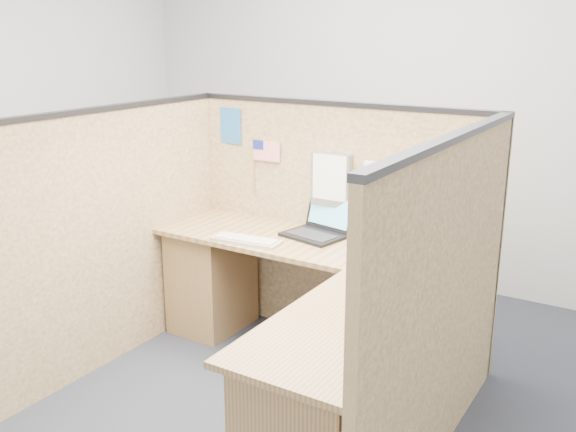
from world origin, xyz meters
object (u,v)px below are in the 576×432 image
Objects in this scene: l_desk at (303,326)px; mouse at (423,275)px; laptop at (319,224)px; keyboard at (246,240)px.

l_desk is 0.72m from mouse.
laptop is (-0.22, 0.56, 0.40)m from l_desk.
mouse is (1.09, 0.00, 0.01)m from keyboard.
l_desk is 18.76× the size of mouse.
l_desk is at bearing -26.76° from keyboard.
laptop is at bearing 46.33° from keyboard.
mouse is at bearing -12.83° from laptop.
l_desk is 0.72m from laptop.
laptop is 3.84× the size of mouse.
laptop is 0.47m from keyboard.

